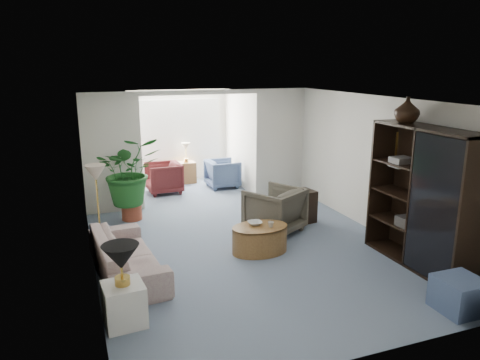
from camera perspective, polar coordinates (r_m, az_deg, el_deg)
name	(u,v)px	position (r m, az deg, el deg)	size (l,w,h in m)	color
floor	(253,252)	(7.70, 1.59, -9.01)	(6.00, 6.00, 0.00)	#7A8FA2
sunroom_floor	(190,190)	(11.39, -6.20, -1.28)	(2.60, 2.60, 0.00)	#7A8FA2
back_pier_left	(112,154)	(9.74, -15.64, 3.16)	(1.20, 0.12, 2.50)	white
back_pier_right	(280,143)	(10.73, 5.02, 4.64)	(1.20, 0.12, 2.50)	white
back_header	(200,92)	(9.93, -4.96, 10.83)	(2.60, 0.12, 0.10)	white
window_pane	(179,128)	(12.14, -7.67, 6.40)	(2.20, 0.02, 1.50)	white
window_blinds	(179,128)	(12.11, -7.63, 6.38)	(2.20, 0.02, 1.50)	white
framed_picture	(387,144)	(8.35, 17.83, 4.35)	(0.04, 0.50, 0.40)	#B2A98E
sofa	(127,255)	(7.03, -13.94, -9.09)	(2.08, 0.81, 0.61)	beige
end_table	(124,304)	(5.82, -14.25, -14.78)	(0.47, 0.47, 0.52)	white
table_lamp	(121,257)	(5.56, -14.64, -9.28)	(0.44, 0.44, 0.30)	black
floor_lamp	(95,173)	(8.11, -17.57, 0.84)	(0.36, 0.36, 0.28)	beige
coffee_table	(260,239)	(7.64, 2.48, -7.37)	(0.95, 0.95, 0.45)	olive
coffee_bowl	(255,223)	(7.62, 1.86, -5.39)	(0.23, 0.23, 0.06)	beige
coffee_cup	(271,224)	(7.52, 3.86, -5.55)	(0.10, 0.10, 0.09)	beige
wingback_chair	(275,210)	(8.50, 4.32, -3.73)	(0.90, 0.92, 0.84)	#595346
side_table_dark	(300,206)	(9.08, 7.54, -3.29)	(0.53, 0.42, 0.64)	black
entertainment_cabinet	(422,198)	(7.44, 21.75, -2.08)	(0.52, 1.94, 2.15)	black
cabinet_urn	(407,110)	(7.58, 20.12, 8.21)	(0.38, 0.38, 0.40)	black
ottoman	(460,295)	(6.56, 25.69, -12.75)	(0.54, 0.54, 0.43)	slate
plant_pot	(132,212)	(9.45, -13.34, -3.86)	(0.40, 0.40, 0.32)	brown
house_plant	(129,171)	(9.23, -13.64, 1.13)	(1.23, 1.07, 1.37)	#205F22
sunroom_chair_blue	(223,173)	(11.55, -2.18, 0.82)	(0.75, 0.77, 0.70)	slate
sunroom_chair_maroon	(164,178)	(11.18, -9.49, 0.27)	(0.79, 0.81, 0.74)	#591E21
sunroom_table	(187,172)	(12.07, -6.68, 0.95)	(0.45, 0.35, 0.55)	olive
shelf_clutter	(419,190)	(7.40, 21.41, -1.13)	(0.30, 1.15, 1.06)	#605D5A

